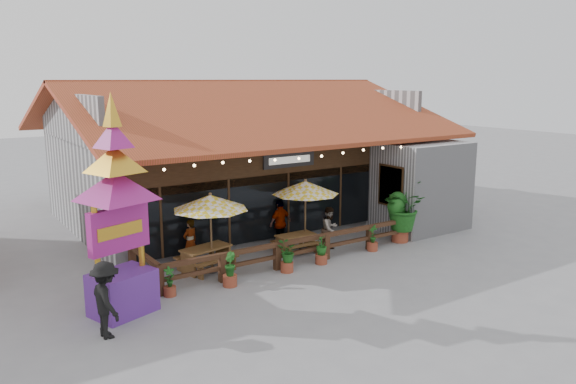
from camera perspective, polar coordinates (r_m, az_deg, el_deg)
ground at (r=20.27m, az=4.13°, el=-6.19°), size 100.00×100.00×0.00m
restaurant_building at (r=25.30m, az=-4.55°, el=2.48°), size 15.50×14.73×6.09m
patio_railing at (r=18.63m, az=-0.85°, el=-5.77°), size 10.00×2.60×0.92m
umbrella_left at (r=17.93m, az=-7.90°, el=-1.08°), size 2.52×2.52×2.61m
umbrella_right at (r=20.19m, az=1.78°, el=0.41°), size 3.01×3.01×2.60m
picnic_table_left at (r=18.49m, az=-8.32°, el=-6.32°), size 1.88×1.71×0.78m
picnic_table_right at (r=20.14m, az=0.77°, el=-4.92°), size 1.41×1.22×0.68m
thai_sign_tower at (r=14.94m, az=-17.03°, el=0.03°), size 2.92×2.92×6.25m
tropical_plant at (r=21.69m, az=11.41°, el=-1.57°), size 1.98×2.11×2.33m
diner_a at (r=19.07m, az=-9.90°, el=-5.01°), size 0.66×0.53×1.56m
diner_b at (r=20.36m, az=4.28°, el=-3.74°), size 0.92×0.81×1.61m
diner_c at (r=20.84m, az=-0.79°, el=-3.16°), size 1.09×0.62×1.75m
pedestrian at (r=14.31m, az=-18.00°, el=-10.38°), size 0.77×1.26×1.89m
planter_a at (r=16.61m, az=-11.94°, el=-9.11°), size 0.36×0.36×0.87m
planter_b at (r=17.05m, az=-5.94°, el=-7.98°), size 0.43×0.45×1.05m
planter_c at (r=18.12m, az=-0.11°, el=-6.41°), size 0.80×0.77×1.02m
planter_d at (r=18.97m, az=3.41°, el=-5.91°), size 0.53×0.53×0.99m
planter_e at (r=20.59m, az=8.59°, el=-4.84°), size 0.39×0.39×0.95m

